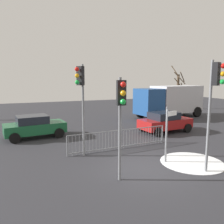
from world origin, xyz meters
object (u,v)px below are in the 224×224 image
Objects in this scene: traffic_light_mid_left at (81,90)px; bare_tree_left at (178,89)px; car_green_far at (34,126)px; traffic_light_mid_right at (214,91)px; car_red_near at (165,122)px; direction_sign_post at (167,131)px; delivery_truck at (170,100)px; traffic_light_rear_right at (121,106)px.

traffic_light_mid_left is 20.37m from bare_tree_left.
traffic_light_mid_left is 1.14× the size of car_green_far.
car_red_near is (2.43, 6.75, -2.60)m from traffic_light_mid_right.
bare_tree_left is at bearing 17.70° from car_green_far.
traffic_light_mid_right is at bearing -116.59° from car_red_near.
car_green_far is 19.57m from bare_tree_left.
traffic_light_mid_left is 1.74× the size of direction_sign_post.
bare_tree_left is (8.84, 10.12, 1.71)m from car_red_near.
car_green_far is 0.74× the size of bare_tree_left.
car_red_near is at bearing -133.99° from traffic_light_mid_right.
traffic_light_mid_right reaches higher than delivery_truck.
traffic_light_rear_right is at bearing -79.26° from car_green_far.
traffic_light_rear_right is 0.73× the size of bare_tree_left.
car_green_far is (-6.39, 8.61, -2.60)m from traffic_light_mid_right.
bare_tree_left is at bearing -142.33° from delivery_truck.
traffic_light_rear_right reaches higher than direction_sign_post.
direction_sign_post is (3.48, -2.18, -1.85)m from traffic_light_mid_left.
car_green_far is at bearing -14.27° from traffic_light_mid_left.
car_green_far is at bearing -154.93° from bare_tree_left.
car_green_far is at bearing -77.61° from traffic_light_mid_right.
traffic_light_mid_right reaches higher than car_green_far.
traffic_light_mid_right is 0.63× the size of delivery_truck.
traffic_light_mid_left reaches higher than traffic_light_rear_right.
traffic_light_rear_right is 3.40m from traffic_light_mid_left.
traffic_light_mid_right is at bearing -60.78° from car_green_far.
traffic_light_mid_right is 11.03m from car_green_far.
traffic_light_rear_right is 0.85× the size of traffic_light_mid_right.
bare_tree_left reaches higher than direction_sign_post.
delivery_truck is (6.52, 11.94, -1.62)m from traffic_light_mid_right.
traffic_light_mid_right reaches higher than car_red_near.
traffic_light_mid_left is 13.67m from delivery_truck.
traffic_light_rear_right is at bearing -141.91° from car_red_near.
delivery_truck is (12.91, 3.33, 0.97)m from car_green_far.
traffic_light_rear_right is 3.35m from direction_sign_post.
direction_sign_post is at bearing -130.44° from car_red_near.
bare_tree_left is at bearing -87.40° from traffic_light_mid_left.
traffic_light_mid_left is at bearing -74.61° from car_green_far.
traffic_light_mid_left is at bearing -140.37° from bare_tree_left.
traffic_light_mid_right is at bearing -123.74° from bare_tree_left.
traffic_light_mid_left is 0.84× the size of bare_tree_left.
delivery_truck is 6.89m from bare_tree_left.
direction_sign_post is 19.49m from bare_tree_left.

